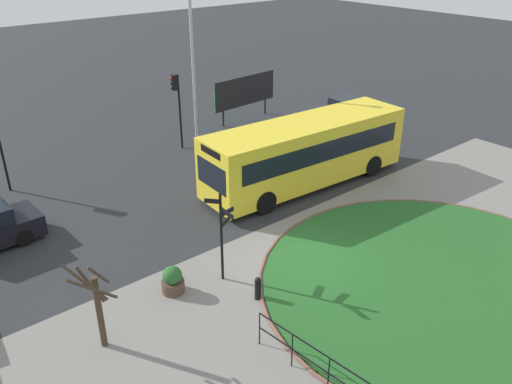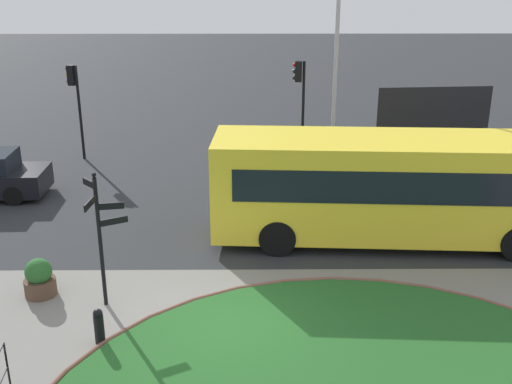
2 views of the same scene
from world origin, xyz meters
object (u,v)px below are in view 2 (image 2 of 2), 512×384
Objects in this scene: signpost_directional at (101,229)px; traffic_light_far at (300,89)px; bollard_foreground at (99,326)px; billboard_left at (434,109)px; lamppost_tall at (337,38)px; traffic_light_near at (75,91)px; bus_yellow at (393,186)px; planter_near_signpost at (39,279)px.

signpost_directional is 0.81× the size of traffic_light_far.
bollard_foreground is 17.76m from billboard_left.
lamppost_tall is (1.39, 0.44, 1.85)m from traffic_light_far.
lamppost_tall reaches higher than traffic_light_far.
bollard_foreground is at bearing -116.20° from lamppost_tall.
signpost_directional is 16.62m from billboard_left.
traffic_light_far reaches higher than traffic_light_near.
bus_yellow is (7.09, 5.15, 1.19)m from bollard_foreground.
signpost_directional is 3.95× the size of bollard_foreground.
signpost_directional is at bearing 96.97° from bollard_foreground.
signpost_directional is 8.13m from bus_yellow.
traffic_light_near is at bearing 179.55° from lamppost_tall.
planter_near_signpost is (-1.86, 2.02, 0.01)m from bollard_foreground.
bus_yellow is 9.66m from billboard_left.
lamppost_tall is (10.16, -0.08, 2.01)m from traffic_light_near.
traffic_light_far is (8.77, -0.52, 0.16)m from traffic_light_near.
bus_yellow is 13.50m from traffic_light_near.
bollard_foreground is at bearing -83.03° from signpost_directional.
signpost_directional is at bearing 69.39° from traffic_light_far.
bus_yellow is 8.52m from lamppost_tall.
traffic_light_far is (5.22, 11.04, 1.00)m from signpost_directional.
billboard_left is (10.89, 12.56, -0.12)m from signpost_directional.
bollard_foreground is 0.21× the size of traffic_light_far.
billboard_left is at bearing -160.34° from traffic_light_far.
billboard_left is (4.28, 1.07, -2.97)m from lamppost_tall.
traffic_light_near is at bearing 179.44° from billboard_left.
traffic_light_far is at bearing -162.32° from lamppost_tall.
bollard_foreground is at bearing -47.26° from planter_near_signpost.
traffic_light_near is 3.96× the size of planter_near_signpost.
bus_yellow is 9.56m from planter_near_signpost.
traffic_light_far is 5.97m from billboard_left.
traffic_light_near is 8.79m from traffic_light_far.
bollard_foreground is at bearing 39.34° from bus_yellow.
bollard_foreground is 15.16m from lamppost_tall.
lamppost_tall reaches higher than traffic_light_near.
lamppost_tall reaches higher than planter_near_signpost.
traffic_light_far reaches higher than bollard_foreground.
bus_yellow is at bearing 36.00° from bollard_foreground.
traffic_light_near is at bearing 107.09° from signpost_directional.
signpost_directional is 0.32× the size of bus_yellow.
bollard_foreground is at bearing -131.66° from billboard_left.
planter_near_signpost is (-8.28, -11.02, -4.33)m from lamppost_tall.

